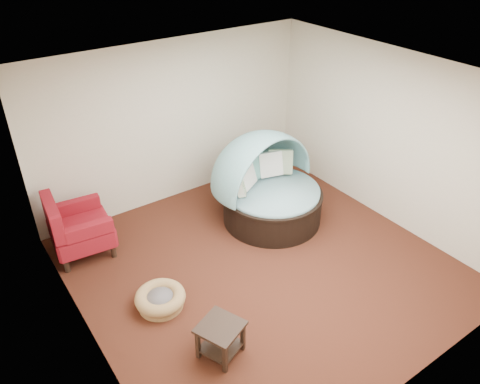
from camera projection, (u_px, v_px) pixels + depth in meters
floor at (261, 266)px, 6.90m from camera, size 5.00×5.00×0.00m
wall_back at (174, 123)px, 7.91m from camera, size 5.00×0.00×5.00m
wall_front at (425, 295)px, 4.42m from camera, size 5.00×0.00×5.00m
wall_left at (77, 254)px, 4.94m from camera, size 0.00×5.00×5.00m
wall_right at (389, 138)px, 7.39m from camera, size 0.00×5.00×5.00m
ceiling at (267, 81)px, 5.43m from camera, size 5.00×5.00×0.00m
canopy_daybed at (269, 181)px, 7.62m from camera, size 1.90×1.84×1.51m
pet_basket at (160, 299)px, 6.15m from camera, size 0.67×0.67×0.23m
red_armchair at (76, 228)px, 6.93m from camera, size 0.94×0.94×1.01m
side_table at (220, 336)px, 5.41m from camera, size 0.62×0.62×0.45m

